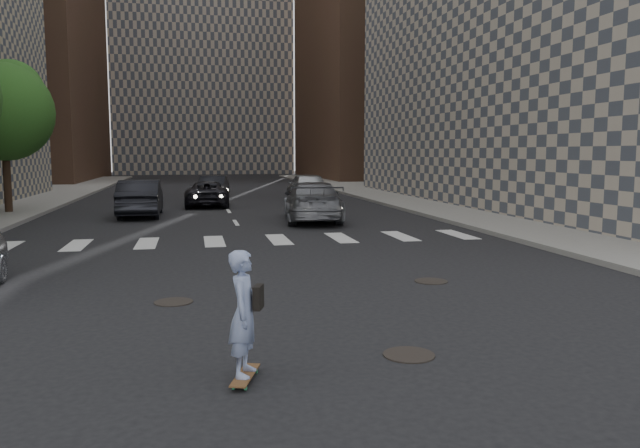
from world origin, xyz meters
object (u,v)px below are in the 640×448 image
(traffic_car_d, at_px, (307,187))
(traffic_car_c, at_px, (207,194))
(tree_c, at_px, (5,107))
(traffic_car_a, at_px, (141,198))
(traffic_car_b, at_px, (313,201))
(skateboarder, at_px, (245,313))
(traffic_car_e, at_px, (214,187))

(traffic_car_d, bearing_deg, traffic_car_c, 20.50)
(tree_c, bearing_deg, traffic_car_a, -18.30)
(tree_c, relative_size, traffic_car_d, 1.38)
(traffic_car_c, bearing_deg, traffic_car_b, 118.58)
(traffic_car_a, bearing_deg, traffic_car_b, 154.31)
(traffic_car_a, xyz_separation_m, traffic_car_b, (6.85, -3.27, 0.00))
(traffic_car_c, bearing_deg, traffic_car_d, -160.06)
(tree_c, height_order, skateboarder, tree_c)
(traffic_car_a, bearing_deg, traffic_car_d, -143.02)
(traffic_car_e, bearing_deg, tree_c, 47.27)
(skateboarder, distance_m, traffic_car_e, 29.69)
(traffic_car_d, bearing_deg, traffic_car_b, 83.37)
(skateboarder, distance_m, traffic_car_b, 17.49)
(skateboarder, xyz_separation_m, traffic_car_b, (4.08, 17.01, -0.05))
(tree_c, height_order, traffic_car_b, tree_c)
(traffic_car_b, height_order, traffic_car_c, traffic_car_b)
(traffic_car_d, bearing_deg, tree_c, 20.12)
(traffic_car_a, xyz_separation_m, traffic_car_d, (8.38, 6.35, 0.03))
(skateboarder, bearing_deg, traffic_car_c, 107.90)
(traffic_car_d, bearing_deg, traffic_car_a, 39.57)
(traffic_car_b, height_order, traffic_car_d, traffic_car_d)
(traffic_car_b, relative_size, traffic_car_d, 1.13)
(traffic_car_a, bearing_deg, traffic_car_c, -122.66)
(skateboarder, bearing_deg, traffic_car_a, 115.99)
(skateboarder, distance_m, traffic_car_d, 27.21)
(tree_c, relative_size, skateboarder, 4.15)
(traffic_car_b, xyz_separation_m, traffic_car_c, (-3.94, 7.83, -0.15))
(traffic_car_b, xyz_separation_m, traffic_car_d, (1.53, 9.62, 0.03))
(skateboarder, relative_size, traffic_car_b, 0.29)
(tree_c, distance_m, traffic_car_c, 9.82)
(traffic_car_c, distance_m, traffic_car_d, 5.76)
(traffic_car_c, xyz_separation_m, traffic_car_d, (5.47, 1.79, 0.18))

